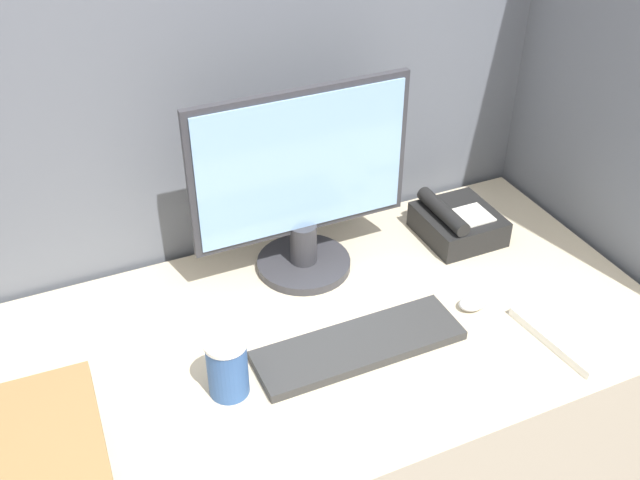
{
  "coord_description": "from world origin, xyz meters",
  "views": [
    {
      "loc": [
        -0.45,
        -0.68,
        1.78
      ],
      "look_at": [
        0.04,
        0.41,
        0.94
      ],
      "focal_mm": 42.0,
      "sensor_mm": 36.0,
      "label": 1
    }
  ],
  "objects_px": {
    "book_stack": "(33,463)",
    "mouse": "(472,303)",
    "desk_telephone": "(457,223)",
    "monitor": "(302,189)",
    "coffee_cup": "(227,366)",
    "keyboard": "(359,345)"
  },
  "relations": [
    {
      "from": "mouse",
      "to": "book_stack",
      "type": "distance_m",
      "value": 0.91
    },
    {
      "from": "keyboard",
      "to": "mouse",
      "type": "bearing_deg",
      "value": 2.86
    },
    {
      "from": "desk_telephone",
      "to": "monitor",
      "type": "bearing_deg",
      "value": 174.23
    },
    {
      "from": "book_stack",
      "to": "mouse",
      "type": "bearing_deg",
      "value": 5.29
    },
    {
      "from": "keyboard",
      "to": "book_stack",
      "type": "relative_size",
      "value": 1.36
    },
    {
      "from": "book_stack",
      "to": "desk_telephone",
      "type": "bearing_deg",
      "value": 17.84
    },
    {
      "from": "mouse",
      "to": "coffee_cup",
      "type": "distance_m",
      "value": 0.56
    },
    {
      "from": "book_stack",
      "to": "desk_telephone",
      "type": "xyz_separation_m",
      "value": [
        1.02,
        0.33,
        -0.02
      ]
    },
    {
      "from": "keyboard",
      "to": "book_stack",
      "type": "bearing_deg",
      "value": -173.63
    },
    {
      "from": "monitor",
      "to": "keyboard",
      "type": "distance_m",
      "value": 0.36
    },
    {
      "from": "coffee_cup",
      "to": "book_stack",
      "type": "bearing_deg",
      "value": -168.88
    },
    {
      "from": "keyboard",
      "to": "desk_telephone",
      "type": "distance_m",
      "value": 0.47
    },
    {
      "from": "keyboard",
      "to": "coffee_cup",
      "type": "distance_m",
      "value": 0.28
    },
    {
      "from": "mouse",
      "to": "book_stack",
      "type": "height_order",
      "value": "book_stack"
    },
    {
      "from": "coffee_cup",
      "to": "desk_telephone",
      "type": "relative_size",
      "value": 0.67
    },
    {
      "from": "monitor",
      "to": "mouse",
      "type": "height_order",
      "value": "monitor"
    },
    {
      "from": "keyboard",
      "to": "mouse",
      "type": "relative_size",
      "value": 6.9
    },
    {
      "from": "mouse",
      "to": "book_stack",
      "type": "bearing_deg",
      "value": -174.71
    },
    {
      "from": "mouse",
      "to": "desk_telephone",
      "type": "relative_size",
      "value": 0.33
    },
    {
      "from": "keyboard",
      "to": "mouse",
      "type": "height_order",
      "value": "mouse"
    },
    {
      "from": "coffee_cup",
      "to": "mouse",
      "type": "bearing_deg",
      "value": 1.49
    },
    {
      "from": "keyboard",
      "to": "monitor",
      "type": "bearing_deg",
      "value": 88.6
    }
  ]
}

